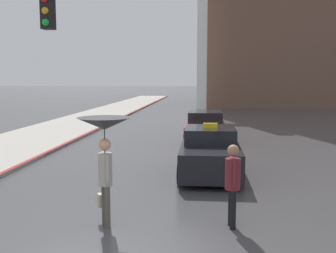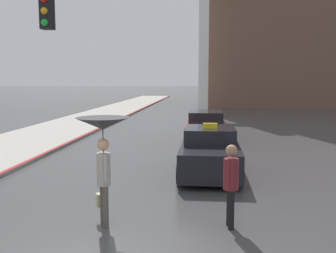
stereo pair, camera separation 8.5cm
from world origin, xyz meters
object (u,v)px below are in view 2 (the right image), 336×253
object	(u,v)px
taxi	(210,153)
pedestrian_with_umbrella	(103,137)
sedan_red	(206,128)
pedestrian_man	(231,179)

from	to	relation	value
taxi	pedestrian_with_umbrella	xyz separation A→B (m)	(-2.20, -4.66, 1.16)
sedan_red	pedestrian_with_umbrella	world-z (taller)	pedestrian_with_umbrella
sedan_red	pedestrian_with_umbrella	distance (m)	11.17
pedestrian_with_umbrella	pedestrian_man	distance (m)	2.73
taxi	pedestrian_with_umbrella	distance (m)	5.28
taxi	pedestrian_man	size ratio (longest dim) A/B	2.35
sedan_red	pedestrian_man	size ratio (longest dim) A/B	2.71
sedan_red	pedestrian_man	world-z (taller)	pedestrian_man
taxi	sedan_red	xyz separation A→B (m)	(-0.15, 6.26, -0.00)
taxi	pedestrian_with_umbrella	size ratio (longest dim) A/B	1.79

